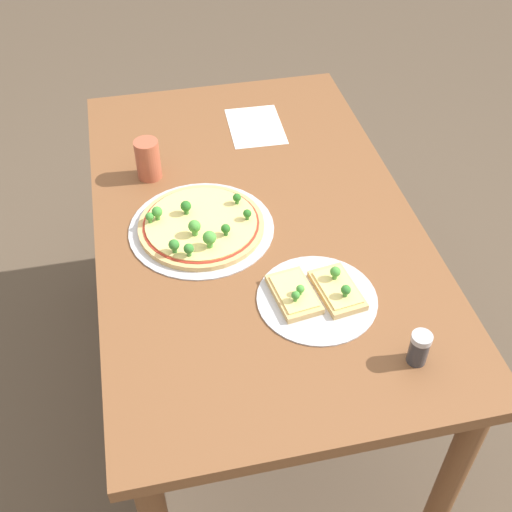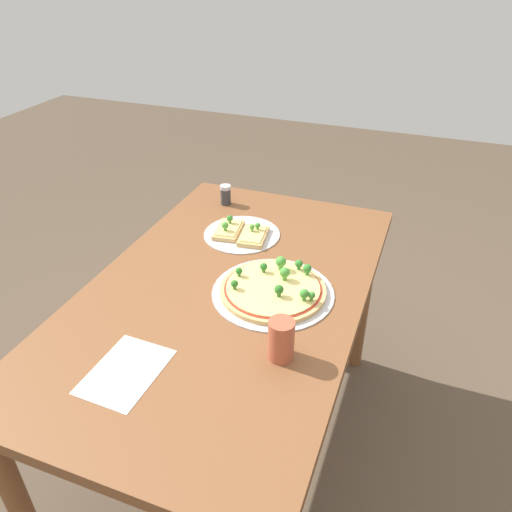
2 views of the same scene
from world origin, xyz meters
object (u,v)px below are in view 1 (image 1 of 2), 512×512
object	(u,v)px
dining_table	(254,242)
pizza_tray_slice	(317,294)
drinking_cup	(148,159)
pizza_tray_whole	(201,226)
condiment_shaker	(419,348)

from	to	relation	value
dining_table	pizza_tray_slice	size ratio (longest dim) A/B	4.98
drinking_cup	pizza_tray_whole	bearing A→B (deg)	-157.45
pizza_tray_slice	drinking_cup	bearing A→B (deg)	31.27
pizza_tray_whole	condiment_shaker	xyz separation A→B (m)	(-0.49, -0.37, 0.03)
drinking_cup	condiment_shaker	size ratio (longest dim) A/B	1.41
dining_table	pizza_tray_whole	size ratio (longest dim) A/B	3.71
dining_table	pizza_tray_whole	bearing A→B (deg)	100.91
pizza_tray_slice	drinking_cup	xyz separation A→B (m)	(0.53, 0.32, 0.05)
dining_table	drinking_cup	distance (m)	0.37
drinking_cup	condiment_shaker	world-z (taller)	drinking_cup
drinking_cup	condiment_shaker	bearing A→B (deg)	-147.48
pizza_tray_whole	pizza_tray_slice	bearing A→B (deg)	-142.13
dining_table	condiment_shaker	world-z (taller)	condiment_shaker
drinking_cup	condiment_shaker	xyz separation A→B (m)	(-0.74, -0.47, -0.02)
condiment_shaker	pizza_tray_slice	bearing A→B (deg)	35.51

